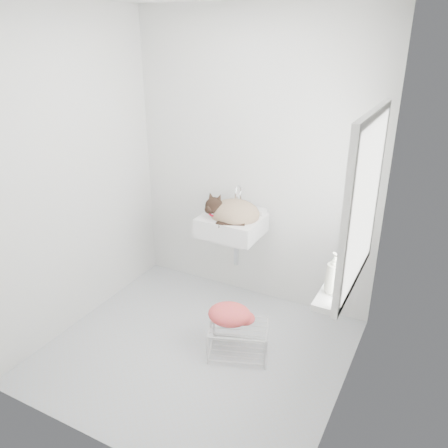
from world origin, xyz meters
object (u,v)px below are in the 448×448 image
at_px(cat, 232,213).
at_px(bottle_b, 341,276).
at_px(bottle_c, 348,263).
at_px(bottle_a, 332,292).
at_px(wire_rack, 238,338).
at_px(sink, 232,216).

distance_m(cat, bottle_b, 1.20).
bearing_deg(bottle_c, bottle_b, -90.00).
height_order(bottle_a, bottle_b, bottle_a).
height_order(cat, wire_rack, cat).
xyz_separation_m(wire_rack, bottle_c, (0.70, 0.24, 0.70)).
bearing_deg(sink, cat, -54.01).
xyz_separation_m(wire_rack, bottle_a, (0.70, -0.17, 0.70)).
distance_m(sink, bottle_c, 1.14).
bearing_deg(wire_rack, bottle_c, 18.82).
bearing_deg(cat, bottle_a, -43.73).
height_order(cat, bottle_b, cat).
distance_m(cat, wire_rack, 1.02).
distance_m(bottle_b, bottle_c, 0.19).
relative_size(bottle_a, bottle_c, 1.50).
distance_m(bottle_a, bottle_c, 0.41).
bearing_deg(cat, bottle_b, -35.26).
height_order(wire_rack, bottle_a, bottle_a).
height_order(cat, bottle_a, cat).
bearing_deg(bottle_a, wire_rack, 166.16).
bearing_deg(bottle_a, sink, 143.54).
distance_m(sink, cat, 0.05).
distance_m(sink, bottle_a, 1.33).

